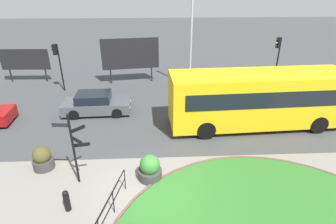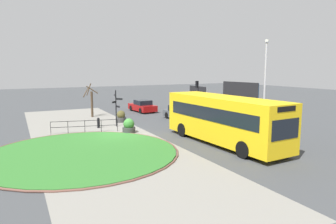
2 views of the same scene
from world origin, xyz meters
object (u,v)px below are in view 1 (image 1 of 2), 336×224
Objects in this scene: bus_yellow at (258,98)px; traffic_light_far at (278,51)px; lamppost_tall at (191,36)px; car_trailing at (96,104)px; planter_near_signpost at (43,159)px; billboard_right at (25,60)px; bollard_foreground at (67,200)px; traffic_light_near at (57,57)px; billboard_left at (130,54)px; signpost_directional at (74,145)px; planter_kerbside at (150,169)px.

traffic_light_far is at bearing 57.64° from bus_yellow.
bus_yellow is at bearing -65.40° from lamppost_tall.
planter_near_signpost is at bearing -104.92° from car_trailing.
billboard_right reaches higher than car_trailing.
bus_yellow is at bearing 34.20° from bollard_foreground.
car_trailing is at bearing 122.91° from traffic_light_near.
billboard_right is at bearing -22.06° from traffic_light_far.
signpost_directional is at bearing -103.66° from billboard_left.
signpost_directional is at bearing 24.73° from traffic_light_far.
signpost_directional is at bearing -28.83° from planter_near_signpost.
traffic_light_near is (-3.92, 12.39, 2.18)m from bollard_foreground.
planter_near_signpost is (-1.30, -5.69, -0.14)m from car_trailing.
signpost_directional is 12.87m from lamppost_tall.
signpost_directional is 10.10m from bus_yellow.
bollard_foreground is 0.21× the size of car_trailing.
traffic_light_far reaches higher than billboard_left.
car_trailing reaches higher than bollard_foreground.
bollard_foreground is at bearing -61.96° from billboard_right.
signpost_directional is 2.09m from bollard_foreground.
lamppost_tall is at bearing -24.38° from billboard_left.
bollard_foreground is 0.81× the size of planter_near_signpost.
planter_near_signpost is (2.13, -9.81, -2.14)m from traffic_light_near.
car_trailing is 7.49m from planter_kerbside.
bollard_foreground is 0.25× the size of traffic_light_near.
bollard_foreground is at bearing 28.36° from traffic_light_far.
car_trailing is 1.18× the size of traffic_light_near.
planter_near_signpost is at bearing 95.35° from traffic_light_near.
traffic_light_near is 0.94× the size of traffic_light_far.
traffic_light_near is 4.25m from billboard_right.
billboard_left reaches higher than billboard_right.
bollard_foreground is 0.20× the size of billboard_left.
planter_kerbside is (10.38, -13.08, -1.35)m from billboard_right.
billboard_right is 13.44m from planter_near_signpost.
traffic_light_far is (3.76, 6.66, 1.11)m from bus_yellow.
planter_near_signpost is at bearing -63.87° from billboard_right.
traffic_light_near reaches higher than car_trailing.
traffic_light_near is 12.96m from planter_kerbside.
traffic_light_far reaches higher than planter_near_signpost.
signpost_directional is at bearing -178.59° from planter_kerbside.
signpost_directional is at bearing -155.98° from bus_yellow.
traffic_light_near is 10.26m from planter_near_signpost.
traffic_light_near is 10.04m from lamppost_tall.
car_trailing is 5.84m from planter_near_signpost.
bollard_foreground is 8.29m from car_trailing.
lamppost_tall is at bearing 74.82° from planter_kerbside.
billboard_left is (-7.74, 8.01, 0.66)m from bus_yellow.
bus_yellow is 18.54m from billboard_right.
bus_yellow is (9.00, 4.58, -0.13)m from signpost_directional.
traffic_light_near is at bearing 122.77° from planter_kerbside.
planter_near_signpost is at bearing -164.74° from bus_yellow.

